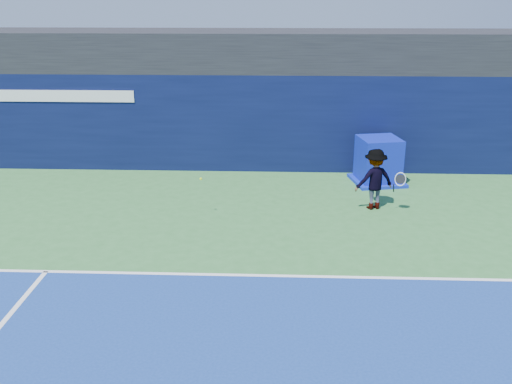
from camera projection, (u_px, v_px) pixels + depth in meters
ground at (298, 371)px, 8.49m from camera, size 80.00×80.00×0.00m
baseline at (294, 276)px, 11.32m from camera, size 24.00×0.10×0.01m
stadium_band at (290, 50)px, 18.15m from camera, size 36.00×3.00×1.20m
back_wall_assembly at (289, 122)px, 17.90m from camera, size 36.00×1.03×3.00m
equipment_cart at (378, 162)px, 16.77m from camera, size 1.66×1.66×1.35m
tennis_player at (375, 179)px, 14.66m from camera, size 1.32×0.88×1.59m
tennis_ball at (201, 179)px, 14.06m from camera, size 0.06×0.06×0.06m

